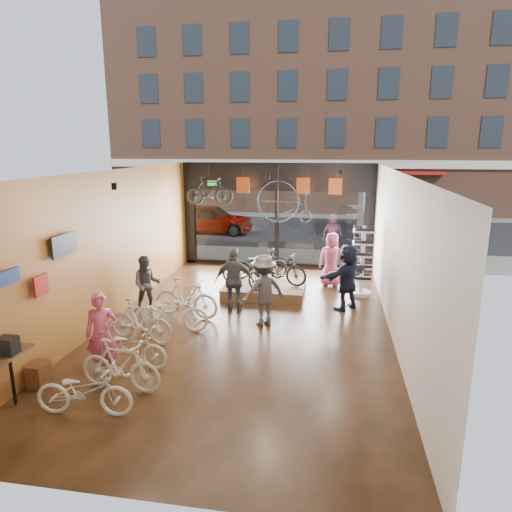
% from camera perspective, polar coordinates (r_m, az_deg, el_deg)
% --- Properties ---
extents(ground_plane, '(7.00, 12.00, 0.04)m').
position_cam_1_polar(ground_plane, '(11.62, -1.13, -8.64)').
color(ground_plane, black).
rests_on(ground_plane, ground).
extents(ceiling, '(7.00, 12.00, 0.04)m').
position_cam_1_polar(ceiling, '(10.77, -1.23, 10.64)').
color(ceiling, black).
rests_on(ceiling, ground).
extents(wall_left, '(0.04, 12.00, 3.80)m').
position_cam_1_polar(wall_left, '(12.18, -17.67, 1.22)').
color(wall_left, '#AA6730').
rests_on(wall_left, ground).
extents(wall_right, '(0.04, 12.00, 3.80)m').
position_cam_1_polar(wall_right, '(10.96, 17.22, -0.08)').
color(wall_right, beige).
rests_on(wall_right, ground).
extents(wall_back, '(7.00, 0.04, 3.80)m').
position_cam_1_polar(wall_back, '(5.55, -13.17, -13.17)').
color(wall_back, beige).
rests_on(wall_back, ground).
extents(storefront, '(7.00, 0.26, 3.80)m').
position_cam_1_polar(storefront, '(16.87, 2.64, 5.12)').
color(storefront, black).
rests_on(storefront, ground).
extents(exit_sign, '(0.35, 0.06, 0.18)m').
position_cam_1_polar(exit_sign, '(17.08, -5.48, 9.06)').
color(exit_sign, '#198C26').
rests_on(exit_sign, storefront).
extents(street_road, '(30.00, 18.00, 0.02)m').
position_cam_1_polar(street_road, '(26.02, 5.03, 3.79)').
color(street_road, black).
rests_on(street_road, ground).
extents(sidewalk_near, '(30.00, 2.40, 0.12)m').
position_cam_1_polar(sidewalk_near, '(18.39, 3.04, -0.02)').
color(sidewalk_near, slate).
rests_on(sidewalk_near, ground).
extents(sidewalk_far, '(30.00, 2.00, 0.12)m').
position_cam_1_polar(sidewalk_far, '(29.95, 5.66, 5.20)').
color(sidewalk_far, slate).
rests_on(sidewalk_far, ground).
extents(opposite_building, '(26.00, 5.00, 14.00)m').
position_cam_1_polar(opposite_building, '(32.24, 6.30, 18.14)').
color(opposite_building, brown).
rests_on(opposite_building, ground).
extents(street_car, '(4.41, 1.78, 1.50)m').
position_cam_1_polar(street_car, '(23.69, -5.77, 4.69)').
color(street_car, gray).
rests_on(street_car, street_road).
extents(box_truck, '(2.14, 6.43, 2.53)m').
position_cam_1_polar(box_truck, '(21.92, 15.82, 4.89)').
color(box_truck, silver).
rests_on(box_truck, street_road).
extents(floor_bike_0, '(1.68, 0.72, 0.86)m').
position_cam_1_polar(floor_bike_0, '(8.35, -20.67, -15.51)').
color(floor_bike_0, beige).
rests_on(floor_bike_0, ground_plane).
extents(floor_bike_1, '(1.66, 0.63, 0.97)m').
position_cam_1_polar(floor_bike_1, '(8.88, -16.62, -12.96)').
color(floor_bike_1, beige).
rests_on(floor_bike_1, ground_plane).
extents(floor_bike_2, '(1.62, 0.65, 0.84)m').
position_cam_1_polar(floor_bike_2, '(9.72, -15.43, -10.93)').
color(floor_bike_2, beige).
rests_on(floor_bike_2, ground_plane).
extents(floor_bike_3, '(1.76, 0.84, 1.02)m').
position_cam_1_polar(floor_bike_3, '(10.77, -14.25, -7.87)').
color(floor_bike_3, beige).
rests_on(floor_bike_3, ground_plane).
extents(floor_bike_4, '(1.88, 0.87, 0.95)m').
position_cam_1_polar(floor_bike_4, '(11.22, -10.64, -6.98)').
color(floor_bike_4, beige).
rests_on(floor_bike_4, ground_plane).
extents(floor_bike_5, '(1.82, 0.74, 1.06)m').
position_cam_1_polar(floor_bike_5, '(12.05, -8.70, -5.18)').
color(floor_bike_5, beige).
rests_on(floor_bike_5, ground_plane).
extents(display_platform, '(2.40, 1.80, 0.30)m').
position_cam_1_polar(display_platform, '(13.89, 1.10, -4.13)').
color(display_platform, '#4E3C1E').
rests_on(display_platform, ground_plane).
extents(display_bike_left, '(1.72, 1.41, 0.88)m').
position_cam_1_polar(display_bike_left, '(13.49, -1.73, -2.06)').
color(display_bike_left, black).
rests_on(display_bike_left, display_platform).
extents(display_bike_mid, '(1.75, 0.91, 1.01)m').
position_cam_1_polar(display_bike_mid, '(13.69, 3.02, -1.56)').
color(display_bike_mid, black).
rests_on(display_bike_mid, display_platform).
extents(display_bike_right, '(1.81, 1.00, 0.90)m').
position_cam_1_polar(display_bike_right, '(14.34, 0.48, -1.06)').
color(display_bike_right, black).
rests_on(display_bike_right, display_platform).
extents(customer_0, '(0.71, 0.58, 1.66)m').
position_cam_1_polar(customer_0, '(9.43, -18.74, -9.22)').
color(customer_0, '#CC4C72').
rests_on(customer_0, ground_plane).
extents(customer_1, '(0.90, 0.80, 1.55)m').
position_cam_1_polar(customer_1, '(12.57, -13.49, -3.45)').
color(customer_1, '#3F3F44').
rests_on(customer_1, ground_plane).
extents(customer_2, '(1.07, 0.52, 1.78)m').
position_cam_1_polar(customer_2, '(12.17, -2.71, -3.07)').
color(customer_2, '#3F3F44').
rests_on(customer_2, ground_plane).
extents(customer_3, '(1.33, 1.21, 1.79)m').
position_cam_1_polar(customer_3, '(11.30, 0.94, -4.33)').
color(customer_3, '#3F3F44').
rests_on(customer_3, ground_plane).
extents(customer_4, '(0.94, 0.71, 1.73)m').
position_cam_1_polar(customer_4, '(14.69, 9.41, -0.44)').
color(customer_4, '#CC4C72').
rests_on(customer_4, ground_plane).
extents(customer_5, '(1.57, 1.57, 1.82)m').
position_cam_1_polar(customer_5, '(12.65, 11.34, -2.59)').
color(customer_5, '#161C33').
rests_on(customer_5, ground_plane).
extents(sunglasses_rack, '(0.72, 0.63, 2.10)m').
position_cam_1_polar(sunglasses_rack, '(13.89, 13.16, -0.62)').
color(sunglasses_rack, white).
rests_on(sunglasses_rack, ground_plane).
extents(wall_merch, '(0.40, 2.40, 2.60)m').
position_cam_1_polar(wall_merch, '(9.41, -26.34, -6.93)').
color(wall_merch, navy).
rests_on(wall_merch, wall_left).
extents(penny_farthing, '(1.80, 0.06, 1.44)m').
position_cam_1_polar(penny_farthing, '(15.61, 3.88, 6.64)').
color(penny_farthing, black).
rests_on(penny_farthing, ceiling).
extents(hung_bike, '(1.61, 0.57, 0.95)m').
position_cam_1_polar(hung_bike, '(15.39, -5.87, 8.10)').
color(hung_bike, black).
rests_on(hung_bike, ceiling).
extents(jersey_left, '(0.45, 0.03, 0.55)m').
position_cam_1_polar(jersey_left, '(16.13, -1.65, 8.85)').
color(jersey_left, '#CC5919').
rests_on(jersey_left, ceiling).
extents(jersey_mid, '(0.45, 0.03, 0.55)m').
position_cam_1_polar(jersey_mid, '(15.86, 5.91, 8.71)').
color(jersey_mid, '#CC5919').
rests_on(jersey_mid, ceiling).
extents(jersey_right, '(0.45, 0.03, 0.55)m').
position_cam_1_polar(jersey_right, '(15.82, 9.88, 8.57)').
color(jersey_right, '#CC5919').
rests_on(jersey_right, ceiling).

